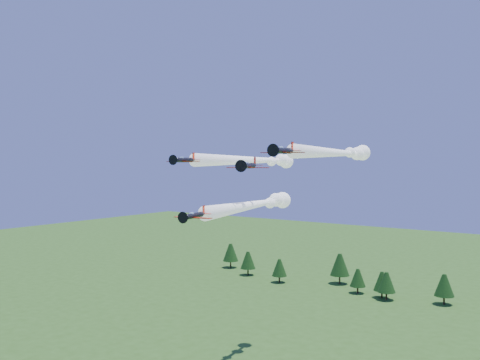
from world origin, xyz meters
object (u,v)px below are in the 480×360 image
Objects in this scene: plane_left at (256,160)px; plane_slot at (248,166)px; plane_right at (339,153)px; plane_lead at (257,204)px.

plane_slot is at bearing -67.42° from plane_left.
plane_right is at bearing -3.87° from plane_left.
plane_left is at bearing 113.63° from plane_lead.
plane_slot is (2.39, -6.35, 7.91)m from plane_lead.
plane_lead is at bearing 94.25° from plane_slot.
plane_left reaches higher than plane_slot.
plane_left is 1.04× the size of plane_right.
plane_slot is at bearing -121.69° from plane_right.
plane_lead is 0.84× the size of plane_left.
plane_lead is 0.88× the size of plane_right.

